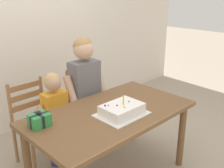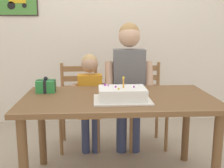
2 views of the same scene
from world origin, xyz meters
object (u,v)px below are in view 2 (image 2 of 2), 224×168
object	(u,v)px
chair_left	(79,105)
child_older	(129,76)
gift_box_red_large	(46,86)
chair_right	(144,104)
birthday_cake	(122,94)
child_younger	(90,94)
dining_table	(118,108)

from	to	relation	value
chair_left	child_older	xyz separation A→B (m)	(0.52, -0.21, 0.36)
gift_box_red_large	chair_right	size ratio (longest dim) A/B	0.18
birthday_cake	chair_left	distance (m)	1.04
gift_box_red_large	child_younger	bearing A→B (deg)	44.69
dining_table	chair_right	bearing A→B (deg)	65.34
gift_box_red_large	birthday_cake	bearing A→B (deg)	-27.50
birthday_cake	child_older	distance (m)	0.72
birthday_cake	chair_right	bearing A→B (deg)	69.43
chair_left	chair_right	bearing A→B (deg)	-0.00
birthday_cake	gift_box_red_large	distance (m)	0.72
child_younger	birthday_cake	bearing A→B (deg)	-69.68
birthday_cake	child_younger	size ratio (longest dim) A/B	0.42
chair_left	chair_right	distance (m)	0.73
birthday_cake	chair_left	world-z (taller)	birthday_cake
gift_box_red_large	chair_right	distance (m)	1.19
chair_left	gift_box_red_large	bearing A→B (deg)	-113.51
dining_table	gift_box_red_large	xyz separation A→B (m)	(-0.62, 0.21, 0.15)
gift_box_red_large	child_older	size ratio (longest dim) A/B	0.12
chair_right	birthday_cake	bearing A→B (deg)	-110.57
dining_table	chair_left	world-z (taller)	chair_left
child_older	child_younger	bearing A→B (deg)	179.90
dining_table	child_younger	world-z (taller)	child_younger
gift_box_red_large	chair_right	xyz separation A→B (m)	(0.98, 0.58, -0.34)
dining_table	child_older	distance (m)	0.62
chair_right	chair_left	bearing A→B (deg)	180.00
gift_box_red_large	child_older	world-z (taller)	child_older
gift_box_red_large	child_younger	xyz separation A→B (m)	(0.38, 0.37, -0.17)
dining_table	child_younger	bearing A→B (deg)	112.53
chair_left	dining_table	bearing A→B (deg)	-65.11
child_older	birthday_cake	bearing A→B (deg)	-100.99
birthday_cake	child_older	xyz separation A→B (m)	(0.14, 0.70, 0.02)
dining_table	chair_left	size ratio (longest dim) A/B	1.70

